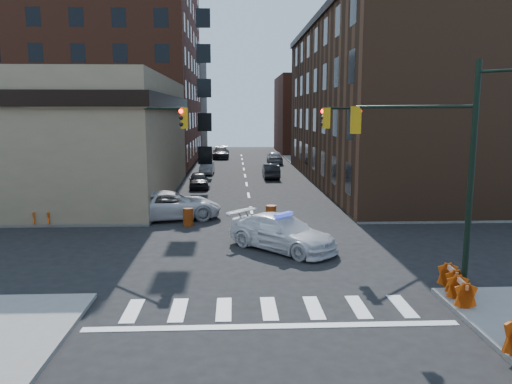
{
  "coord_description": "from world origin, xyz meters",
  "views": [
    {
      "loc": [
        -1.14,
        -22.5,
        6.48
      ],
      "look_at": [
        0.05,
        3.96,
        2.2
      ],
      "focal_mm": 35.0,
      "sensor_mm": 36.0,
      "label": 1
    }
  ],
  "objects": [
    {
      "name": "barrel_road",
      "position": [
        1.01,
        5.96,
        0.54
      ],
      "size": [
        0.78,
        0.78,
        1.07
      ],
      "primitive_type": "cylinder",
      "rotation": [
        0.0,
        0.0,
        -0.38
      ],
      "color": "#D5690A",
      "rests_on": "ground"
    },
    {
      "name": "filler_ne",
      "position": [
        14.0,
        58.0,
        6.0
      ],
      "size": [
        16.0,
        16.0,
        12.0
      ],
      "primitive_type": "cube",
      "color": "#582A1B",
      "rests_on": "ground"
    },
    {
      "name": "parked_car_wdeep",
      "position": [
        -2.93,
        47.32,
        0.81
      ],
      "size": [
        2.28,
        5.57,
        1.62
      ],
      "primitive_type": "imported",
      "rotation": [
        0.0,
        0.0,
        -0.0
      ],
      "color": "black",
      "rests_on": "ground"
    },
    {
      "name": "pedestrian_b",
      "position": [
        -12.87,
        9.06,
        1.04
      ],
      "size": [
        0.88,
        0.7,
        1.79
      ],
      "primitive_type": "imported",
      "rotation": [
        0.0,
        0.0,
        0.02
      ],
      "color": "black",
      "rests_on": "sidewalk_nw"
    },
    {
      "name": "barricade_nw_a",
      "position": [
        -8.37,
        6.84,
        0.63
      ],
      "size": [
        1.37,
        0.87,
        0.96
      ],
      "primitive_type": null,
      "rotation": [
        0.0,
        0.0,
        -0.19
      ],
      "color": "orange",
      "rests_on": "sidewalk_nw"
    },
    {
      "name": "signal_pole_se",
      "position": [
        6.04,
        -5.52,
        4.61
      ],
      "size": [
        5.4,
        5.27,
        8.0
      ],
      "rotation": [
        0.0,
        0.0,
        2.36
      ],
      "color": "black",
      "rests_on": "sidewalk_se"
    },
    {
      "name": "bank_building",
      "position": [
        -17.0,
        16.5,
        4.5
      ],
      "size": [
        22.0,
        22.0,
        9.0
      ],
      "primitive_type": "cube",
      "color": "#8B765B",
      "rests_on": "ground"
    },
    {
      "name": "barricade_nw_b",
      "position": [
        -12.0,
        5.7,
        0.55
      ],
      "size": [
        1.08,
        0.54,
        0.81
      ],
      "primitive_type": null,
      "rotation": [
        0.0,
        0.0,
        0.0
      ],
      "color": "#E85D0A",
      "rests_on": "sidewalk_nw"
    },
    {
      "name": "ground",
      "position": [
        0.0,
        0.0,
        0.0
      ],
      "size": [
        140.0,
        140.0,
        0.0
      ],
      "primitive_type": "plane",
      "color": "black",
      "rests_on": "ground"
    },
    {
      "name": "pedestrian_c",
      "position": [
        -12.76,
        7.0,
        1.15
      ],
      "size": [
        1.16,
        1.18,
        1.99
      ],
      "primitive_type": "imported",
      "rotation": [
        0.0,
        0.0,
        0.81
      ],
      "color": "#212931",
      "rests_on": "sidewalk_nw"
    },
    {
      "name": "filler_nw",
      "position": [
        -16.0,
        62.0,
        8.0
      ],
      "size": [
        20.0,
        18.0,
        16.0
      ],
      "primitive_type": "cube",
      "color": "brown",
      "rests_on": "ground"
    },
    {
      "name": "tree_ne_far",
      "position": [
        7.5,
        34.0,
        3.49
      ],
      "size": [
        3.0,
        3.0,
        4.85
      ],
      "color": "black",
      "rests_on": "sidewalk_ne"
    },
    {
      "name": "sidewalk_nw",
      "position": [
        -23.0,
        32.75,
        0.07
      ],
      "size": [
        34.0,
        54.5,
        0.15
      ],
      "primitive_type": "cube",
      "color": "gray",
      "rests_on": "ground"
    },
    {
      "name": "barricade_se_a",
      "position": [
        6.64,
        -5.7,
        0.56
      ],
      "size": [
        0.63,
        1.14,
        0.82
      ],
      "primitive_type": null,
      "rotation": [
        0.0,
        0.0,
        1.49
      ],
      "color": "orange",
      "rests_on": "sidewalk_se"
    },
    {
      "name": "parked_car_wfar",
      "position": [
        -3.95,
        29.71,
        0.64
      ],
      "size": [
        1.49,
        3.95,
        1.29
      ],
      "primitive_type": "imported",
      "rotation": [
        0.0,
        0.0,
        -0.03
      ],
      "color": "#979B9F",
      "rests_on": "ground"
    },
    {
      "name": "commercial_row_ne",
      "position": [
        13.0,
        22.5,
        7.0
      ],
      "size": [
        14.0,
        34.0,
        14.0
      ],
      "primitive_type": "cube",
      "color": "#4C2F1E",
      "rests_on": "ground"
    },
    {
      "name": "signal_pole_ne",
      "position": [
        5.84,
        5.35,
        4.34
      ],
      "size": [
        3.67,
        3.58,
        8.0
      ],
      "rotation": [
        0.0,
        0.0,
        -2.36
      ],
      "color": "black",
      "rests_on": "sidewalk_ne"
    },
    {
      "name": "sidewalk_ne",
      "position": [
        23.0,
        32.75,
        0.07
      ],
      "size": [
        34.0,
        54.5,
        0.15
      ],
      "primitive_type": "cube",
      "color": "gray",
      "rests_on": "ground"
    },
    {
      "name": "pickup",
      "position": [
        -5.0,
        7.47,
        0.85
      ],
      "size": [
        6.63,
        4.16,
        1.71
      ],
      "primitive_type": "imported",
      "rotation": [
        0.0,
        0.0,
        1.8
      ],
      "color": "silver",
      "rests_on": "ground"
    },
    {
      "name": "barrel_bank",
      "position": [
        -3.77,
        5.6,
        0.52
      ],
      "size": [
        0.76,
        0.76,
        1.04
      ],
      "primitive_type": "cylinder",
      "rotation": [
        0.0,
        0.0,
        0.39
      ],
      "color": "red",
      "rests_on": "ground"
    },
    {
      "name": "parked_car_wnear",
      "position": [
        -4.16,
        19.97,
        0.68
      ],
      "size": [
        1.9,
        4.09,
        1.36
      ],
      "primitive_type": "imported",
      "rotation": [
        0.0,
        0.0,
        0.08
      ],
      "color": "black",
      "rests_on": "ground"
    },
    {
      "name": "signal_pole_nw",
      "position": [
        -5.85,
        5.34,
        4.34
      ],
      "size": [
        3.58,
        3.67,
        8.0
      ],
      "rotation": [
        0.0,
        0.0,
        -0.79
      ],
      "color": "black",
      "rests_on": "sidewalk_nw"
    },
    {
      "name": "pedestrian_a",
      "position": [
        -6.5,
        6.0,
        1.09
      ],
      "size": [
        0.71,
        0.48,
        1.88
      ],
      "primitive_type": "imported",
      "rotation": [
        0.0,
        0.0,
        -0.05
      ],
      "color": "black",
      "rests_on": "sidewalk_nw"
    },
    {
      "name": "barricade_se_b",
      "position": [
        6.4,
        -7.0,
        0.55
      ],
      "size": [
        0.66,
        1.13,
        0.81
      ],
      "primitive_type": null,
      "rotation": [
        0.0,
        0.0,
        1.46
      ],
      "color": "#CD4309",
      "rests_on": "sidewalk_se"
    },
    {
      "name": "apartment_block",
      "position": [
        -18.5,
        40.0,
        12.0
      ],
      "size": [
        25.0,
        25.0,
        24.0
      ],
      "primitive_type": "cube",
      "color": "#582A1B",
      "rests_on": "ground"
    },
    {
      "name": "parked_car_efar",
      "position": [
        4.03,
        40.03,
        0.8
      ],
      "size": [
        2.03,
        4.77,
        1.61
      ],
      "primitive_type": "imported",
      "rotation": [
        0.0,
        0.0,
        3.11
      ],
      "color": "#92959A",
      "rests_on": "ground"
    },
    {
      "name": "parked_car_enear",
      "position": [
        2.5,
        26.0,
        0.72
      ],
      "size": [
        1.54,
        4.36,
        1.43
      ],
      "primitive_type": "imported",
      "rotation": [
        0.0,
        0.0,
        3.15
      ],
      "color": "black",
      "rests_on": "ground"
    },
    {
      "name": "tree_ne_near",
      "position": [
        7.5,
        26.0,
        3.49
      ],
      "size": [
        3.0,
        3.0,
        4.85
      ],
      "color": "black",
      "rests_on": "sidewalk_ne"
    },
    {
      "name": "police_car",
      "position": [
        1.12,
        0.39,
        0.82
      ],
      "size": [
        5.61,
        5.57,
        1.63
      ],
      "primitive_type": "imported",
      "rotation": [
        0.0,
        0.0,
        0.79
      ],
      "color": "silver",
      "rests_on": "ground"
    }
  ]
}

